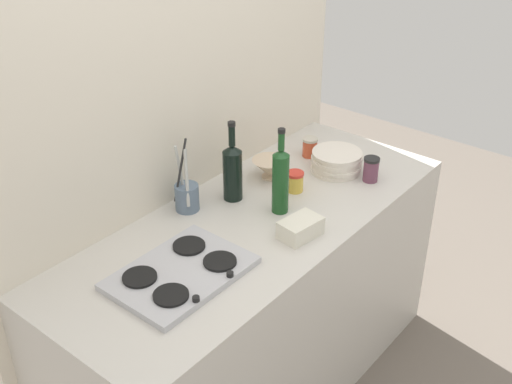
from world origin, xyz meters
name	(u,v)px	position (x,y,z in m)	size (l,w,h in m)	color
ground_plane	(256,384)	(0.00, 0.00, 0.00)	(6.00, 6.00, 0.00)	#6B6056
counter_block	(256,309)	(0.00, 0.00, 0.45)	(1.80, 0.70, 0.90)	beige
backsplash_panel	(183,143)	(0.00, 0.38, 1.11)	(1.90, 0.06, 2.21)	beige
stovetop_hob	(181,273)	(-0.44, -0.03, 0.91)	(0.47, 0.33, 0.04)	#B2B2B7
plate_stack	(337,161)	(0.53, -0.02, 0.95)	(0.22, 0.23, 0.09)	silver
wine_bottle_leftmost	(233,171)	(0.06, 0.17, 1.03)	(0.08, 0.08, 0.34)	black
wine_bottle_mid_left	(281,179)	(0.11, -0.04, 1.04)	(0.07, 0.07, 0.35)	#19471E
mixing_bowl	(270,168)	(0.29, 0.16, 0.95)	(0.15, 0.15, 0.09)	beige
butter_dish	(300,228)	(0.01, -0.20, 0.93)	(0.16, 0.10, 0.07)	silver
utensil_crock	(187,195)	(-0.12, 0.25, 0.96)	(0.09, 0.09, 0.31)	slate
condiment_jar_front	(310,147)	(0.57, 0.15, 0.95)	(0.07, 0.07, 0.09)	#C64C2D
condiment_jar_rear	(371,169)	(0.54, -0.19, 0.95)	(0.07, 0.07, 0.11)	#66384C
condiment_jar_spare	(295,181)	(0.27, 0.01, 0.94)	(0.07, 0.07, 0.09)	gold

